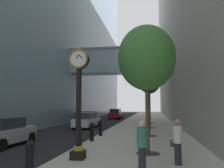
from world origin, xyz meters
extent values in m
plane|color=black|center=(0.00, 27.00, 0.00)|extent=(110.00, 110.00, 0.00)
cube|color=beige|center=(3.39, 30.00, 0.07)|extent=(6.77, 80.00, 0.14)
cube|color=#93A8B7|center=(0.08, 28.59, 8.18)|extent=(13.99, 3.20, 3.09)
cube|color=gray|center=(0.08, 28.59, 9.84)|extent=(13.99, 3.40, 0.24)
cube|color=black|center=(1.02, 7.58, 0.32)|extent=(0.55, 0.55, 0.35)
cylinder|color=gold|center=(1.02, 7.58, 0.58)|extent=(0.38, 0.38, 0.18)
cylinder|color=black|center=(1.02, 7.58, 2.27)|extent=(0.22, 0.22, 3.21)
cylinder|color=black|center=(1.02, 7.58, 4.30)|extent=(0.84, 0.28, 0.84)
torus|color=gold|center=(1.02, 7.43, 4.30)|extent=(0.82, 0.05, 0.82)
cylinder|color=white|center=(1.02, 7.43, 4.30)|extent=(0.69, 0.01, 0.69)
cylinder|color=white|center=(1.02, 7.73, 4.30)|extent=(0.69, 0.01, 0.69)
sphere|color=gold|center=(1.02, 7.58, 4.79)|extent=(0.16, 0.16, 0.16)
cube|color=black|center=(0.97, 7.43, 4.37)|extent=(0.12, 0.01, 0.16)
cube|color=black|center=(1.12, 7.43, 4.38)|extent=(0.22, 0.01, 0.19)
cylinder|color=black|center=(0.39, 4.89, 0.61)|extent=(0.25, 0.25, 0.94)
sphere|color=black|center=(0.39, 4.89, 1.15)|extent=(0.26, 0.26, 0.26)
cylinder|color=black|center=(0.39, 9.77, 0.61)|extent=(0.25, 0.25, 0.94)
sphere|color=black|center=(0.39, 9.77, 1.15)|extent=(0.26, 0.26, 0.26)
cylinder|color=black|center=(0.39, 12.21, 0.61)|extent=(0.25, 0.25, 0.94)
sphere|color=black|center=(0.39, 12.21, 1.15)|extent=(0.26, 0.26, 0.26)
cylinder|color=black|center=(0.39, 14.65, 0.61)|extent=(0.25, 0.25, 0.94)
sphere|color=black|center=(0.39, 14.65, 1.15)|extent=(0.26, 0.26, 0.26)
cylinder|color=#333335|center=(3.84, 9.14, 0.15)|extent=(1.10, 1.10, 0.02)
cylinder|color=brown|center=(3.84, 9.14, 1.86)|extent=(0.18, 0.18, 3.43)
ellipsoid|color=#428438|center=(3.84, 9.14, 4.59)|extent=(2.71, 2.71, 3.12)
cylinder|color=#333335|center=(3.84, 15.23, 0.15)|extent=(1.10, 1.10, 0.02)
cylinder|color=#4C3D2D|center=(3.84, 15.23, 2.18)|extent=(0.18, 0.18, 4.08)
ellipsoid|color=#23602D|center=(3.84, 15.23, 5.34)|extent=(2.98, 2.98, 3.43)
cylinder|color=#333335|center=(3.84, 21.32, 0.15)|extent=(1.10, 1.10, 0.02)
cylinder|color=#4C3D2D|center=(3.84, 21.32, 2.16)|extent=(0.18, 0.18, 4.05)
ellipsoid|color=#23602D|center=(3.84, 21.32, 5.12)|extent=(2.49, 2.49, 2.86)
cylinder|color=#333335|center=(3.84, 27.41, 0.15)|extent=(1.10, 1.10, 0.02)
cylinder|color=#4C3D2D|center=(3.84, 27.41, 2.24)|extent=(0.18, 0.18, 4.21)
ellipsoid|color=#23602D|center=(3.84, 27.41, 5.38)|extent=(2.75, 2.75, 3.17)
cylinder|color=#23232D|center=(4.98, 7.34, 0.54)|extent=(0.37, 0.37, 0.80)
cylinder|color=silver|center=(4.98, 7.34, 1.26)|extent=(0.48, 0.48, 0.64)
sphere|color=#9E7556|center=(4.98, 7.34, 1.70)|extent=(0.24, 0.24, 0.24)
cube|color=brown|center=(4.80, 7.48, 0.90)|extent=(0.22, 0.23, 0.24)
cylinder|color=#23232D|center=(3.69, 6.24, 0.54)|extent=(0.32, 0.32, 0.80)
cylinder|color=#337560|center=(3.69, 6.24, 1.27)|extent=(0.42, 0.42, 0.65)
sphere|color=beige|center=(3.69, 6.24, 1.71)|extent=(0.25, 0.25, 0.25)
cube|color=silver|center=(-2.65, 21.59, 0.60)|extent=(1.87, 4.63, 0.76)
cube|color=#282D38|center=(-2.66, 21.36, 1.27)|extent=(1.61, 2.61, 0.62)
cylinder|color=black|center=(-3.48, 23.17, 0.32)|extent=(0.24, 0.65, 0.64)
cylinder|color=black|center=(-1.73, 23.13, 0.32)|extent=(0.24, 0.65, 0.64)
cylinder|color=black|center=(-3.57, 20.06, 0.32)|extent=(0.24, 0.65, 0.64)
cylinder|color=black|center=(-1.82, 20.01, 0.32)|extent=(0.24, 0.65, 0.64)
cube|color=#AD191E|center=(-2.14, 38.04, 0.64)|extent=(1.90, 4.62, 0.84)
cube|color=#282D38|center=(-2.14, 37.81, 1.39)|extent=(1.65, 2.59, 0.69)
cylinder|color=black|center=(-3.04, 39.61, 0.32)|extent=(0.23, 0.64, 0.64)
cylinder|color=black|center=(-1.20, 39.59, 0.32)|extent=(0.23, 0.64, 0.64)
cylinder|color=black|center=(-3.08, 36.49, 0.32)|extent=(0.23, 0.64, 0.64)
cylinder|color=black|center=(-1.24, 36.47, 0.32)|extent=(0.23, 0.64, 0.64)
cube|color=#B7BABF|center=(-4.42, 10.58, 0.61)|extent=(1.89, 4.15, 0.79)
cube|color=#282D38|center=(-4.43, 10.38, 1.31)|extent=(1.63, 2.34, 0.64)
cylinder|color=black|center=(-5.28, 12.00, 0.32)|extent=(0.24, 0.65, 0.64)
cylinder|color=black|center=(-3.50, 11.95, 0.32)|extent=(0.24, 0.65, 0.64)
cylinder|color=black|center=(-3.57, 9.17, 0.32)|extent=(0.24, 0.65, 0.64)
cube|color=navy|center=(-4.09, 27.26, 0.60)|extent=(1.82, 4.02, 0.75)
cube|color=#282D38|center=(-4.09, 27.06, 1.26)|extent=(1.60, 2.25, 0.62)
cylinder|color=black|center=(-5.00, 28.62, 0.32)|extent=(0.23, 0.64, 0.64)
cylinder|color=black|center=(-3.21, 28.63, 0.32)|extent=(0.23, 0.64, 0.64)
cylinder|color=black|center=(-4.98, 25.89, 0.32)|extent=(0.23, 0.64, 0.64)
cylinder|color=black|center=(-3.19, 25.91, 0.32)|extent=(0.23, 0.64, 0.64)
camera|label=1|loc=(4.02, -1.62, 2.34)|focal=36.56mm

